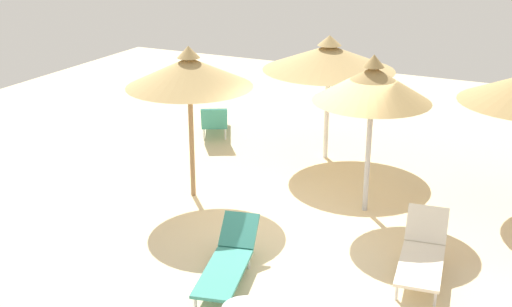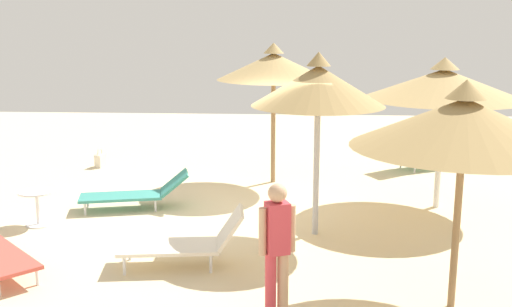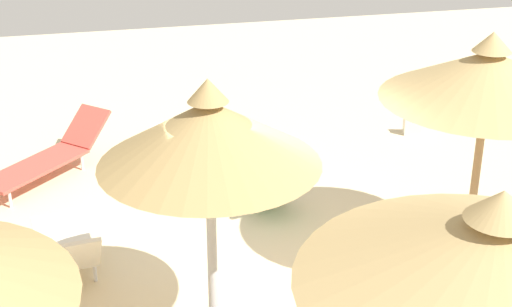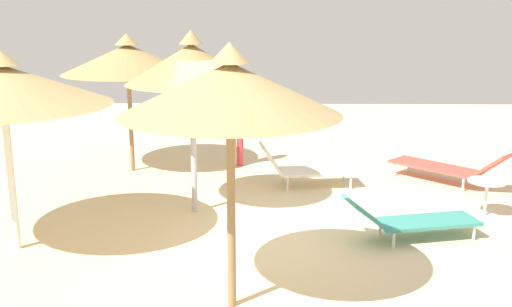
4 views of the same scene
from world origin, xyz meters
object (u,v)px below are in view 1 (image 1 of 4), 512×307
parasol_umbrella_far_left (329,57)px  lounge_chair_edge (422,253)px  parasol_umbrella_near_left (189,72)px  lounge_chair_center (215,119)px  parasol_umbrella_front (372,84)px  lounge_chair_near_right (228,260)px

parasol_umbrella_far_left → lounge_chair_edge: size_ratio=1.57×
parasol_umbrella_far_left → lounge_chair_edge: (3.09, -4.16, -1.93)m
parasol_umbrella_near_left → lounge_chair_center: parasol_umbrella_near_left is taller
parasol_umbrella_front → parasol_umbrella_near_left: bearing=-166.1°
parasol_umbrella_far_left → lounge_chair_near_right: parasol_umbrella_far_left is taller
parasol_umbrella_front → lounge_chair_edge: (1.46, -1.86, -2.05)m
lounge_chair_near_right → parasol_umbrella_front: bearing=70.3°
parasol_umbrella_near_left → lounge_chair_center: (-1.41, 3.42, -2.07)m
lounge_chair_edge → lounge_chair_near_right: size_ratio=0.89×
lounge_chair_edge → lounge_chair_near_right: lounge_chair_edge is taller
parasol_umbrella_near_left → parasol_umbrella_far_left: size_ratio=1.03×
lounge_chair_edge → lounge_chair_near_right: bearing=-152.1°
lounge_chair_center → lounge_chair_edge: bearing=-36.2°
parasol_umbrella_far_left → lounge_chair_edge: 5.53m
lounge_chair_near_right → lounge_chair_center: lounge_chair_center is taller
parasol_umbrella_far_left → parasol_umbrella_front: bearing=-54.8°
parasol_umbrella_front → parasol_umbrella_far_left: (-1.63, 2.30, -0.12)m
parasol_umbrella_near_left → lounge_chair_near_right: (2.07, -2.45, -2.17)m
parasol_umbrella_front → lounge_chair_center: (-4.65, 2.62, -2.01)m
lounge_chair_edge → parasol_umbrella_near_left: bearing=167.3°
parasol_umbrella_front → lounge_chair_near_right: size_ratio=1.43×
parasol_umbrella_near_left → lounge_chair_edge: parasol_umbrella_near_left is taller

